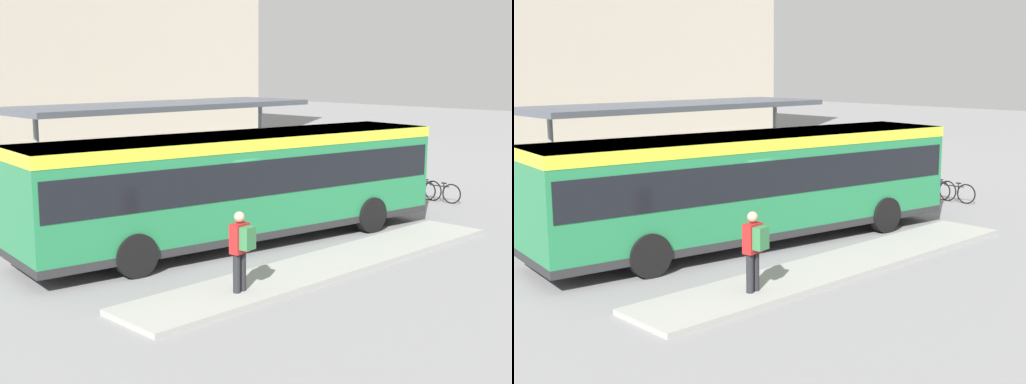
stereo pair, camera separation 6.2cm
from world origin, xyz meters
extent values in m
plane|color=gray|center=(0.00, 0.00, 0.00)|extent=(120.00, 120.00, 0.00)
cube|color=#9E9E99|center=(-0.07, -3.23, 0.06)|extent=(11.64, 1.80, 0.12)
cube|color=#237A47|center=(0.00, 0.00, 1.66)|extent=(12.46, 4.17, 2.63)
cube|color=#C6DB33|center=(0.00, 0.00, 2.83)|extent=(12.49, 4.19, 0.30)
cube|color=black|center=(0.00, 0.00, 1.98)|extent=(12.23, 4.17, 0.92)
cube|color=black|center=(6.04, -0.80, 1.98)|extent=(0.39, 2.36, 1.01)
cube|color=#28282B|center=(0.00, 0.00, 0.45)|extent=(12.48, 4.18, 0.20)
cylinder|color=black|center=(3.92, 0.73, 0.52)|extent=(1.07, 0.41, 1.04)
cylinder|color=black|center=(3.60, -1.73, 0.52)|extent=(1.07, 0.41, 1.04)
cylinder|color=black|center=(-3.60, 1.73, 0.52)|extent=(1.07, 0.41, 1.04)
cylinder|color=black|center=(-3.92, -0.73, 0.52)|extent=(1.07, 0.41, 1.04)
cylinder|color=#232328|center=(-3.27, -3.43, 0.54)|extent=(0.16, 0.16, 0.84)
cylinder|color=#232328|center=(-3.08, -3.40, 0.54)|extent=(0.16, 0.16, 0.84)
cube|color=#B21E1E|center=(-3.18, -3.41, 1.27)|extent=(0.45, 0.29, 0.63)
cube|color=#337542|center=(-3.14, -3.63, 1.30)|extent=(0.34, 0.25, 0.48)
sphere|color=tan|center=(-3.18, -3.41, 1.72)|extent=(0.23, 0.23, 0.23)
torus|color=black|center=(9.11, -0.10, 0.35)|extent=(0.11, 0.71, 0.71)
torus|color=black|center=(9.19, -1.05, 0.35)|extent=(0.11, 0.71, 0.71)
cylinder|color=black|center=(9.15, -0.57, 0.58)|extent=(0.10, 0.75, 0.04)
cylinder|color=black|center=(9.16, -0.75, 0.52)|extent=(0.04, 0.04, 0.35)
cube|color=black|center=(9.16, -0.75, 0.70)|extent=(0.09, 0.19, 0.04)
cylinder|color=black|center=(9.12, -0.19, 0.66)|extent=(0.48, 0.07, 0.03)
torus|color=black|center=(9.25, 0.70, 0.37)|extent=(0.10, 0.74, 0.74)
torus|color=black|center=(9.18, -0.31, 0.37)|extent=(0.10, 0.74, 0.74)
cylinder|color=#2847AD|center=(9.21, 0.20, 0.61)|extent=(0.10, 0.79, 0.04)
cylinder|color=#2847AD|center=(9.20, 0.01, 0.55)|extent=(0.04, 0.04, 0.37)
cube|color=black|center=(9.20, 0.01, 0.73)|extent=(0.08, 0.18, 0.04)
cylinder|color=#2847AD|center=(9.25, 0.60, 0.70)|extent=(0.48, 0.07, 0.03)
torus|color=black|center=(9.25, 0.49, 0.35)|extent=(0.09, 0.71, 0.71)
torus|color=black|center=(9.19, 1.44, 0.35)|extent=(0.09, 0.71, 0.71)
cylinder|color=#287F3D|center=(9.22, 0.96, 0.58)|extent=(0.08, 0.75, 0.04)
cylinder|color=#287F3D|center=(9.21, 1.14, 0.52)|extent=(0.04, 0.04, 0.35)
cube|color=black|center=(9.21, 1.14, 0.69)|extent=(0.08, 0.18, 0.04)
cylinder|color=#287F3D|center=(9.24, 0.58, 0.66)|extent=(0.48, 0.06, 0.03)
torus|color=black|center=(9.28, 2.24, 0.37)|extent=(0.10, 0.74, 0.74)
torus|color=black|center=(9.20, 1.23, 0.37)|extent=(0.10, 0.74, 0.74)
cylinder|color=orange|center=(9.24, 1.73, 0.61)|extent=(0.10, 0.79, 0.04)
cylinder|color=orange|center=(9.22, 1.55, 0.55)|extent=(0.04, 0.04, 0.37)
cube|color=black|center=(9.22, 1.55, 0.73)|extent=(0.08, 0.18, 0.04)
cylinder|color=orange|center=(9.27, 2.14, 0.70)|extent=(0.48, 0.07, 0.03)
cube|color=#4C515B|center=(1.66, 5.63, 3.46)|extent=(10.91, 3.42, 0.18)
cylinder|color=gray|center=(-2.98, 5.63, 1.68)|extent=(0.16, 0.16, 3.37)
cylinder|color=gray|center=(6.29, 5.63, 1.68)|extent=(0.16, 0.16, 3.37)
cylinder|color=slate|center=(3.02, 2.57, 0.32)|extent=(0.64, 0.64, 0.65)
sphere|color=#286B2D|center=(3.02, 2.57, 0.92)|extent=(0.74, 0.74, 0.74)
cylinder|color=slate|center=(1.47, 2.89, 0.24)|extent=(0.88, 0.88, 0.48)
sphere|color=#235B28|center=(1.47, 2.89, 0.86)|extent=(1.02, 1.02, 1.02)
camera|label=1|loc=(-12.92, -13.96, 4.80)|focal=50.00mm
camera|label=2|loc=(-12.88, -14.00, 4.80)|focal=50.00mm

